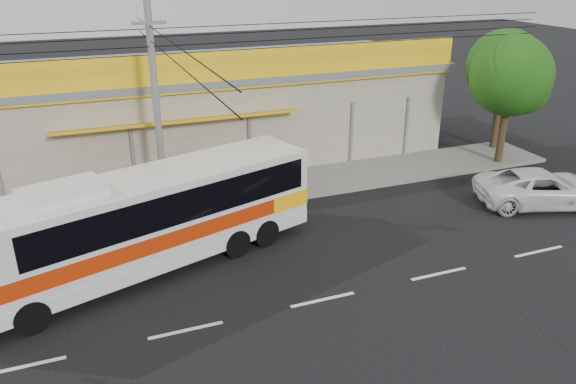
% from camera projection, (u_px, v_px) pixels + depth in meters
% --- Properties ---
extents(ground, '(120.00, 120.00, 0.00)m').
position_uv_depth(ground, '(291.00, 260.00, 18.42)').
color(ground, black).
rests_on(ground, ground).
extents(sidewalk, '(30.00, 3.20, 0.15)m').
position_uv_depth(sidewalk, '(239.00, 192.00, 23.55)').
color(sidewalk, slate).
rests_on(sidewalk, ground).
extents(lane_markings, '(50.00, 0.12, 0.01)m').
position_uv_depth(lane_markings, '(323.00, 300.00, 16.27)').
color(lane_markings, silver).
rests_on(lane_markings, ground).
extents(storefront_building, '(22.60, 9.20, 5.70)m').
position_uv_depth(storefront_building, '(205.00, 109.00, 27.45)').
color(storefront_building, gray).
rests_on(storefront_building, ground).
extents(coach_bus, '(11.34, 5.69, 3.44)m').
position_uv_depth(coach_bus, '(151.00, 215.00, 17.28)').
color(coach_bus, silver).
rests_on(coach_bus, ground).
extents(motorbike_red, '(1.90, 1.07, 0.94)m').
position_uv_depth(motorbike_red, '(49.00, 215.00, 20.12)').
color(motorbike_red, maroon).
rests_on(motorbike_red, sidewalk).
extents(motorbike_dark, '(1.97, 1.36, 1.16)m').
position_uv_depth(motorbike_dark, '(104.00, 203.00, 20.86)').
color(motorbike_dark, black).
rests_on(motorbike_dark, sidewalk).
extents(white_car, '(5.58, 3.80, 1.42)m').
position_uv_depth(white_car, '(542.00, 188.00, 22.28)').
color(white_car, silver).
rests_on(white_car, ground).
extents(utility_pole, '(34.00, 14.00, 7.88)m').
position_uv_depth(utility_pole, '(150.00, 41.00, 19.49)').
color(utility_pole, slate).
rests_on(utility_pole, ground).
extents(tree_near, '(3.66, 3.66, 6.07)m').
position_uv_depth(tree_near, '(507.00, 69.00, 27.37)').
color(tree_near, '#312313').
rests_on(tree_near, ground).
extents(tree_far, '(3.67, 3.67, 6.09)m').
position_uv_depth(tree_far, '(513.00, 78.00, 25.29)').
color(tree_far, '#312313').
rests_on(tree_far, ground).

